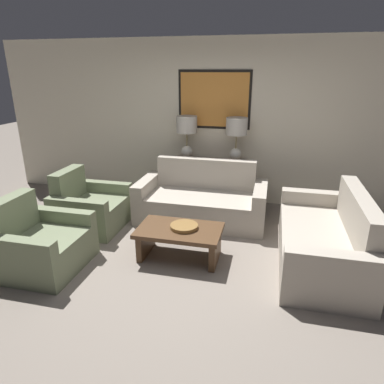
{
  "coord_description": "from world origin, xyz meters",
  "views": [
    {
      "loc": [
        0.97,
        -3.24,
        2.16
      ],
      "look_at": [
        -0.01,
        0.86,
        0.65
      ],
      "focal_mm": 32.0,
      "sensor_mm": 36.0,
      "label": 1
    }
  ],
  "objects": [
    {
      "name": "coffee_table",
      "position": [
        -0.03,
        0.29,
        0.28
      ],
      "size": [
        1.0,
        0.61,
        0.39
      ],
      "color": "#4C331E",
      "rests_on": "ground_plane"
    },
    {
      "name": "armchair_near_back_wall",
      "position": [
        -1.52,
        0.85,
        0.28
      ],
      "size": [
        0.87,
        0.92,
        0.83
      ],
      "color": "#707A5B",
      "rests_on": "ground_plane"
    },
    {
      "name": "console_table",
      "position": [
        0.0,
        2.15,
        0.38
      ],
      "size": [
        1.23,
        0.39,
        0.76
      ],
      "color": "brown",
      "rests_on": "ground_plane"
    },
    {
      "name": "ground_plane",
      "position": [
        0.0,
        0.0,
        0.0
      ],
      "size": [
        20.0,
        20.0,
        0.0
      ],
      "primitive_type": "plane",
      "color": "slate"
    },
    {
      "name": "couch_by_side",
      "position": [
        1.65,
        0.57,
        0.29
      ],
      "size": [
        0.9,
        1.89,
        0.87
      ],
      "color": "#ADA393",
      "rests_on": "ground_plane"
    },
    {
      "name": "back_wall",
      "position": [
        0.0,
        2.42,
        1.33
      ],
      "size": [
        7.59,
        0.12,
        2.65
      ],
      "color": "beige",
      "rests_on": "ground_plane"
    },
    {
      "name": "table_lamp_right",
      "position": [
        0.4,
        2.15,
        1.23
      ],
      "size": [
        0.34,
        0.34,
        0.7
      ],
      "color": "silver",
      "rests_on": "console_table"
    },
    {
      "name": "table_lamp_left",
      "position": [
        -0.4,
        2.15,
        1.23
      ],
      "size": [
        0.34,
        0.34,
        0.7
      ],
      "color": "silver",
      "rests_on": "console_table"
    },
    {
      "name": "couch_by_back_wall",
      "position": [
        0.0,
        1.48,
        0.29
      ],
      "size": [
        1.89,
        0.9,
        0.87
      ],
      "color": "#ADA393",
      "rests_on": "ground_plane"
    },
    {
      "name": "decorative_bowl",
      "position": [
        0.03,
        0.31,
        0.41
      ],
      "size": [
        0.33,
        0.33,
        0.04
      ],
      "color": "olive",
      "rests_on": "coffee_table"
    },
    {
      "name": "armchair_near_camera",
      "position": [
        -1.52,
        -0.27,
        0.28
      ],
      "size": [
        0.87,
        0.92,
        0.83
      ],
      "color": "#707A5B",
      "rests_on": "ground_plane"
    }
  ]
}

